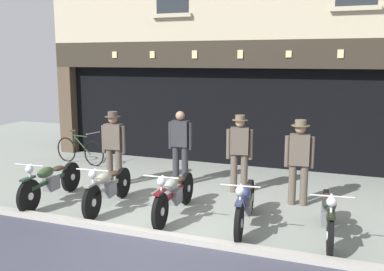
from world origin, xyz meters
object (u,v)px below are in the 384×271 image
(leaning_bicycle, at_px, (80,150))
(motorcycle_center_left, at_px, (108,187))
(motorcycle_center_right, at_px, (245,203))
(salesman_right, at_px, (239,150))
(motorcycle_left, at_px, (51,181))
(shopkeeper_center, at_px, (180,144))
(motorcycle_center, at_px, (174,194))
(assistant_far_right, at_px, (299,158))
(salesman_left, at_px, (114,145))
(advert_board_near, at_px, (162,94))
(motorcycle_right, at_px, (328,214))

(leaning_bicycle, bearing_deg, motorcycle_center_left, 52.99)
(motorcycle_center_right, bearing_deg, salesman_right, -78.59)
(motorcycle_left, bearing_deg, shopkeeper_center, -137.21)
(motorcycle_center, xyz_separation_m, assistant_far_right, (2.02, 1.44, 0.52))
(salesman_left, xyz_separation_m, advert_board_near, (-0.17, 2.96, 0.92))
(salesman_left, distance_m, assistant_far_right, 4.07)
(motorcycle_left, relative_size, salesman_right, 1.23)
(motorcycle_left, bearing_deg, assistant_far_right, -165.54)
(advert_board_near, bearing_deg, shopkeeper_center, -56.71)
(motorcycle_center_right, relative_size, assistant_far_right, 1.18)
(shopkeeper_center, xyz_separation_m, assistant_far_right, (2.70, -0.52, 0.00))
(motorcycle_left, distance_m, advert_board_near, 4.68)
(motorcycle_center, height_order, shopkeeper_center, shopkeeper_center)
(advert_board_near, bearing_deg, motorcycle_center_left, -78.76)
(motorcycle_right, xyz_separation_m, salesman_left, (-4.74, 1.42, 0.52))
(motorcycle_left, distance_m, assistant_far_right, 4.94)
(motorcycle_left, height_order, motorcycle_center_right, same)
(motorcycle_center_left, xyz_separation_m, motorcycle_center_right, (2.70, -0.03, 0.01))
(motorcycle_center, height_order, salesman_right, salesman_right)
(motorcycle_center, height_order, advert_board_near, advert_board_near)
(motorcycle_right, height_order, assistant_far_right, assistant_far_right)
(salesman_left, relative_size, salesman_right, 1.01)
(motorcycle_center_left, height_order, shopkeeper_center, shopkeeper_center)
(motorcycle_left, relative_size, shopkeeper_center, 1.22)
(salesman_right, height_order, assistant_far_right, assistant_far_right)
(motorcycle_left, xyz_separation_m, motorcycle_center_left, (1.27, 0.08, -0.00))
(motorcycle_center_right, relative_size, shopkeeper_center, 1.19)
(salesman_left, distance_m, salesman_right, 2.82)
(motorcycle_center, height_order, leaning_bicycle, leaning_bicycle)
(shopkeeper_center, bearing_deg, motorcycle_left, 44.40)
(shopkeeper_center, bearing_deg, assistant_far_right, 166.58)
(motorcycle_right, height_order, shopkeeper_center, shopkeeper_center)
(assistant_far_right, distance_m, advert_board_near, 5.20)
(motorcycle_left, bearing_deg, motorcycle_center_right, 176.47)
(motorcycle_center_right, height_order, assistant_far_right, assistant_far_right)
(motorcycle_left, height_order, salesman_right, salesman_right)
(assistant_far_right, bearing_deg, motorcycle_center_left, 18.17)
(shopkeeper_center, bearing_deg, leaning_bicycle, -17.24)
(motorcycle_center_right, bearing_deg, leaning_bicycle, -34.91)
(shopkeeper_center, bearing_deg, motorcycle_center_left, 68.88)
(assistant_far_right, height_order, advert_board_near, advert_board_near)
(advert_board_near, bearing_deg, assistant_far_right, -33.99)
(motorcycle_left, xyz_separation_m, salesman_left, (0.58, 1.47, 0.51))
(motorcycle_left, height_order, motorcycle_center, motorcycle_left)
(leaning_bicycle, bearing_deg, salesman_left, 63.22)
(motorcycle_right, distance_m, salesman_left, 4.97)
(motorcycle_center, relative_size, motorcycle_center_right, 1.02)
(salesman_left, relative_size, advert_board_near, 1.72)
(motorcycle_left, relative_size, leaning_bicycle, 1.20)
(salesman_left, bearing_deg, motorcycle_center_right, 150.16)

